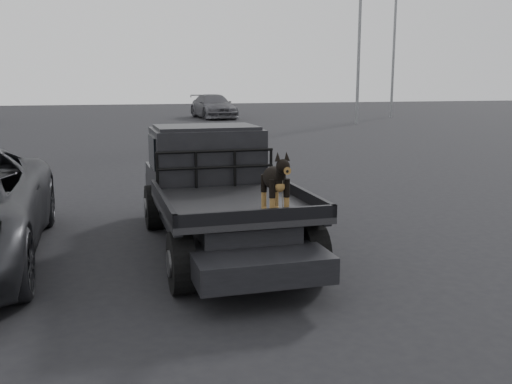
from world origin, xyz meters
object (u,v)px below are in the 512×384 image
object	(u,v)px
floodlight_mid	(360,11)
flatbed_ute	(219,219)
dog	(275,183)
distant_car_b	(213,106)

from	to	relation	value
floodlight_mid	flatbed_ute	bearing A→B (deg)	-119.95
dog	distant_car_b	world-z (taller)	dog
flatbed_ute	distant_car_b	bearing A→B (deg)	78.59
distant_car_b	floodlight_mid	world-z (taller)	floodlight_mid
dog	floodlight_mid	world-z (taller)	floodlight_mid
floodlight_mid	distant_car_b	bearing A→B (deg)	133.19
distant_car_b	flatbed_ute	bearing A→B (deg)	-105.44
dog	floodlight_mid	distance (m)	28.95
dog	floodlight_mid	xyz separation A→B (m)	(13.21, 25.22, 5.27)
flatbed_ute	floodlight_mid	distance (m)	27.79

